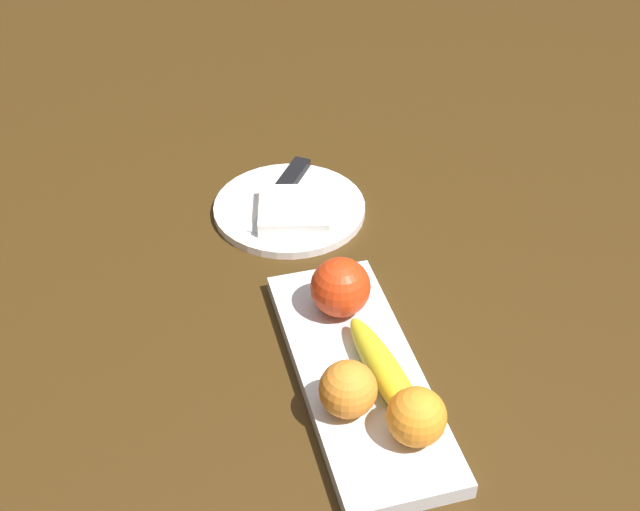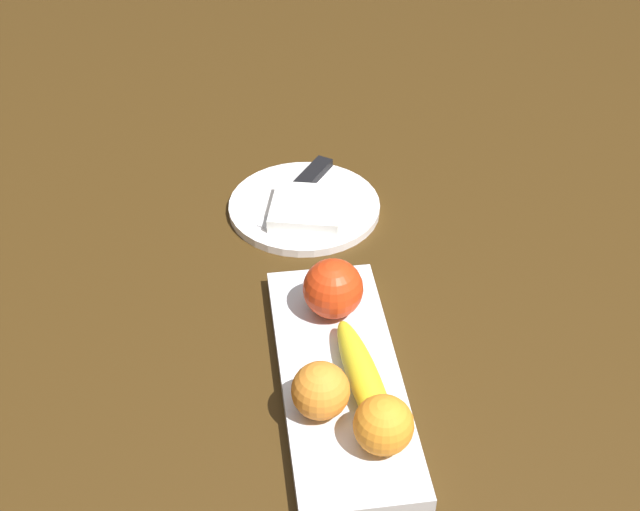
{
  "view_description": "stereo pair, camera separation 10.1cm",
  "coord_description": "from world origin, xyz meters",
  "px_view_note": "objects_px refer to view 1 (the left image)",
  "views": [
    {
      "loc": [
        0.64,
        -0.18,
        0.69
      ],
      "look_at": [
        -0.12,
        0.03,
        0.05
      ],
      "focal_mm": 46.79,
      "sensor_mm": 36.0,
      "label": 1
    },
    {
      "loc": [
        0.66,
        -0.08,
        0.69
      ],
      "look_at": [
        -0.12,
        0.03,
        0.05
      ],
      "focal_mm": 46.79,
      "sensor_mm": 36.0,
      "label": 2
    }
  ],
  "objects_px": {
    "banana": "(388,376)",
    "orange_near_banana": "(417,417)",
    "dinner_plate": "(289,208)",
    "apple": "(340,287)",
    "knife": "(287,183)",
    "orange_near_apple": "(344,390)",
    "folded_napkin": "(294,210)",
    "fruit_tray": "(359,374)"
  },
  "relations": [
    {
      "from": "orange_near_banana",
      "to": "dinner_plate",
      "type": "distance_m",
      "value": 0.43
    },
    {
      "from": "fruit_tray",
      "to": "apple",
      "type": "bearing_deg",
      "value": 176.42
    },
    {
      "from": "orange_near_apple",
      "to": "knife",
      "type": "distance_m",
      "value": 0.43
    },
    {
      "from": "folded_napkin",
      "to": "apple",
      "type": "bearing_deg",
      "value": 1.67
    },
    {
      "from": "fruit_tray",
      "to": "banana",
      "type": "relative_size",
      "value": 1.87
    },
    {
      "from": "banana",
      "to": "dinner_plate",
      "type": "xyz_separation_m",
      "value": [
        -0.36,
        -0.02,
        -0.03
      ]
    },
    {
      "from": "knife",
      "to": "dinner_plate",
      "type": "bearing_deg",
      "value": 25.47
    },
    {
      "from": "apple",
      "to": "orange_near_banana",
      "type": "bearing_deg",
      "value": 5.83
    },
    {
      "from": "apple",
      "to": "knife",
      "type": "height_order",
      "value": "apple"
    },
    {
      "from": "dinner_plate",
      "to": "folded_napkin",
      "type": "distance_m",
      "value": 0.03
    },
    {
      "from": "banana",
      "to": "orange_near_banana",
      "type": "distance_m",
      "value": 0.07
    },
    {
      "from": "fruit_tray",
      "to": "knife",
      "type": "xyz_separation_m",
      "value": [
        -0.37,
        0.01,
        0.01
      ]
    },
    {
      "from": "apple",
      "to": "folded_napkin",
      "type": "relative_size",
      "value": 0.73
    },
    {
      "from": "fruit_tray",
      "to": "folded_napkin",
      "type": "xyz_separation_m",
      "value": [
        -0.3,
        0.0,
        0.01
      ]
    },
    {
      "from": "banana",
      "to": "dinner_plate",
      "type": "bearing_deg",
      "value": -3.31
    },
    {
      "from": "apple",
      "to": "banana",
      "type": "bearing_deg",
      "value": 6.68
    },
    {
      "from": "banana",
      "to": "orange_near_apple",
      "type": "distance_m",
      "value": 0.06
    },
    {
      "from": "orange_near_apple",
      "to": "orange_near_banana",
      "type": "bearing_deg",
      "value": 48.91
    },
    {
      "from": "orange_near_apple",
      "to": "knife",
      "type": "xyz_separation_m",
      "value": [
        -0.43,
        0.04,
        -0.03
      ]
    },
    {
      "from": "orange_near_banana",
      "to": "dinner_plate",
      "type": "height_order",
      "value": "orange_near_banana"
    },
    {
      "from": "dinner_plate",
      "to": "knife",
      "type": "height_order",
      "value": "knife"
    },
    {
      "from": "banana",
      "to": "orange_near_apple",
      "type": "xyz_separation_m",
      "value": [
        0.02,
        -0.05,
        0.01
      ]
    },
    {
      "from": "fruit_tray",
      "to": "knife",
      "type": "bearing_deg",
      "value": 178.72
    },
    {
      "from": "banana",
      "to": "folded_napkin",
      "type": "xyz_separation_m",
      "value": [
        -0.34,
        -0.02,
        -0.02
      ]
    },
    {
      "from": "folded_napkin",
      "to": "knife",
      "type": "bearing_deg",
      "value": 173.42
    },
    {
      "from": "fruit_tray",
      "to": "folded_napkin",
      "type": "bearing_deg",
      "value": 180.0
    },
    {
      "from": "banana",
      "to": "dinner_plate",
      "type": "height_order",
      "value": "banana"
    },
    {
      "from": "orange_near_banana",
      "to": "folded_napkin",
      "type": "xyz_separation_m",
      "value": [
        -0.41,
        -0.03,
        -0.03
      ]
    },
    {
      "from": "orange_near_banana",
      "to": "dinner_plate",
      "type": "bearing_deg",
      "value": -176.51
    },
    {
      "from": "dinner_plate",
      "to": "knife",
      "type": "xyz_separation_m",
      "value": [
        -0.05,
        0.01,
        0.01
      ]
    },
    {
      "from": "fruit_tray",
      "to": "dinner_plate",
      "type": "distance_m",
      "value": 0.33
    },
    {
      "from": "apple",
      "to": "dinner_plate",
      "type": "relative_size",
      "value": 0.33
    },
    {
      "from": "banana",
      "to": "orange_near_apple",
      "type": "bearing_deg",
      "value": 101.34
    },
    {
      "from": "fruit_tray",
      "to": "folded_napkin",
      "type": "relative_size",
      "value": 3.63
    },
    {
      "from": "fruit_tray",
      "to": "dinner_plate",
      "type": "xyz_separation_m",
      "value": [
        -0.33,
        0.0,
        -0.0
      ]
    },
    {
      "from": "fruit_tray",
      "to": "dinner_plate",
      "type": "relative_size",
      "value": 1.65
    },
    {
      "from": "fruit_tray",
      "to": "knife",
      "type": "relative_size",
      "value": 2.2
    },
    {
      "from": "fruit_tray",
      "to": "folded_napkin",
      "type": "distance_m",
      "value": 0.3
    },
    {
      "from": "dinner_plate",
      "to": "folded_napkin",
      "type": "bearing_deg",
      "value": -0.0
    },
    {
      "from": "orange_near_banana",
      "to": "knife",
      "type": "relative_size",
      "value": 0.38
    },
    {
      "from": "apple",
      "to": "folded_napkin",
      "type": "bearing_deg",
      "value": -178.33
    },
    {
      "from": "dinner_plate",
      "to": "apple",
      "type": "bearing_deg",
      "value": 1.48
    }
  ]
}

